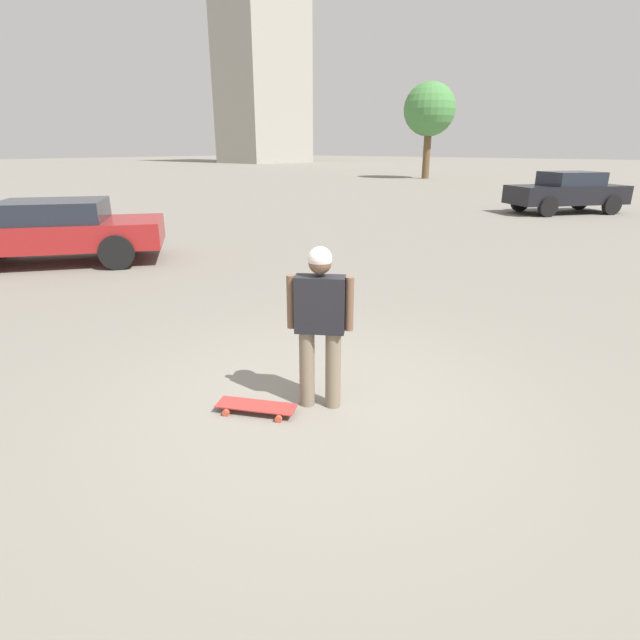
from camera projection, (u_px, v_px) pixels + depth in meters
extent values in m
plane|color=gray|center=(320.00, 405.00, 4.97)|extent=(220.00, 220.00, 0.00)
cylinder|color=#7A6B56|center=(307.00, 368.00, 4.85)|extent=(0.15, 0.15, 0.78)
cylinder|color=#7A6B56|center=(333.00, 370.00, 4.82)|extent=(0.15, 0.15, 0.78)
cube|color=black|center=(320.00, 304.00, 4.62)|extent=(0.42, 0.50, 0.54)
cylinder|color=brown|center=(291.00, 302.00, 4.65)|extent=(0.08, 0.08, 0.51)
cylinder|color=brown|center=(349.00, 304.00, 4.59)|extent=(0.08, 0.08, 0.51)
sphere|color=brown|center=(320.00, 263.00, 4.49)|extent=(0.21, 0.21, 0.21)
sphere|color=silver|center=(320.00, 259.00, 4.48)|extent=(0.22, 0.22, 0.22)
cube|color=#A5332D|center=(256.00, 406.00, 4.80)|extent=(0.54, 0.79, 0.01)
cylinder|color=#D14C33|center=(226.00, 413.00, 4.75)|extent=(0.06, 0.07, 0.07)
cylinder|color=#D14C33|center=(236.00, 400.00, 4.98)|extent=(0.06, 0.07, 0.07)
cylinder|color=#D14C33|center=(278.00, 419.00, 4.64)|extent=(0.06, 0.07, 0.07)
cylinder|color=#D14C33|center=(286.00, 406.00, 4.87)|extent=(0.06, 0.07, 0.07)
cube|color=maroon|center=(51.00, 234.00, 10.75)|extent=(4.79, 4.31, 0.55)
cube|color=#1E232D|center=(53.00, 211.00, 10.62)|extent=(2.67, 2.60, 0.44)
cylinder|color=black|center=(117.00, 252.00, 10.30)|extent=(0.69, 0.60, 0.71)
cylinder|color=black|center=(128.00, 237.00, 12.01)|extent=(0.69, 0.60, 0.71)
cube|color=black|center=(566.00, 194.00, 18.96)|extent=(4.48, 4.05, 0.67)
cube|color=#1E232D|center=(571.00, 178.00, 18.79)|extent=(2.49, 2.42, 0.50)
cylinder|color=black|center=(548.00, 207.00, 18.01)|extent=(0.69, 0.60, 0.72)
cylinder|color=black|center=(520.00, 202.00, 19.58)|extent=(0.69, 0.60, 0.72)
cylinder|color=black|center=(612.00, 205.00, 18.57)|extent=(0.69, 0.60, 0.72)
cylinder|color=black|center=(580.00, 200.00, 20.14)|extent=(0.69, 0.60, 0.72)
cube|color=#9E998E|center=(263.00, 54.00, 73.46)|extent=(12.70, 8.70, 30.43)
cylinder|color=brown|center=(427.00, 154.00, 39.06)|extent=(0.56, 0.56, 3.72)
sphere|color=#478442|center=(430.00, 109.00, 37.99)|extent=(3.93, 3.93, 3.93)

